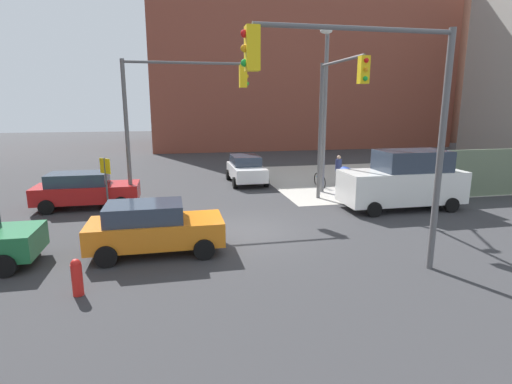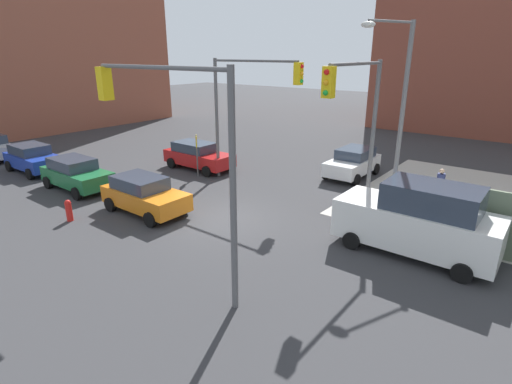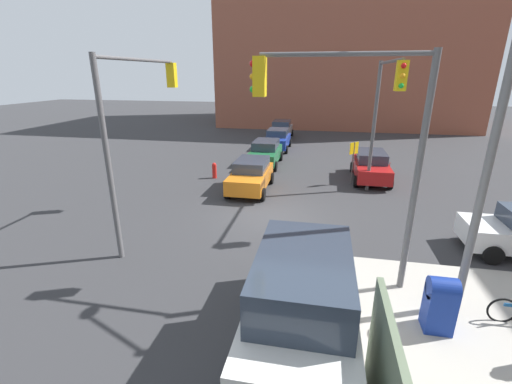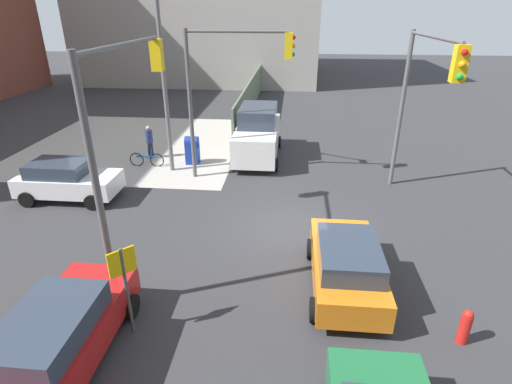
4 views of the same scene
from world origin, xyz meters
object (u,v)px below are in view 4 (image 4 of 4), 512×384
Objects in this scene: van_white_delivery at (258,134)px; coupe_orange at (346,264)px; bicycle_at_crosswalk at (6,359)px; mailbox_blue at (192,149)px; coupe_white at (67,180)px; hatchback_red at (59,335)px; traffic_signal_se_corner at (421,88)px; fire_hydrant at (465,326)px; bicycle_leaning_on_fence at (147,160)px; traffic_signal_nw_corner at (125,115)px; traffic_signal_ne_corner at (228,78)px; pedestrian_crossing at (150,141)px; street_lamp_corner at (170,72)px.

coupe_orange is at bearing -162.38° from van_white_delivery.
coupe_orange is 8.41m from bicycle_at_crosswalk.
mailbox_blue is 6.13m from coupe_white.
bicycle_at_crosswalk is at bearing 104.52° from hatchback_red.
van_white_delivery is at bearing -12.27° from hatchback_red.
coupe_orange is (-9.46, -6.61, 0.08)m from mailbox_blue.
traffic_signal_se_corner is 8.48m from fire_hydrant.
bicycle_leaning_on_fence is (12.10, 2.35, -0.50)m from hatchback_red.
traffic_signal_nw_corner reaches higher than coupe_white.
traffic_signal_nw_corner is at bearing -176.66° from mailbox_blue.
traffic_signal_ne_corner is (2.12, 7.29, -0.06)m from traffic_signal_se_corner.
traffic_signal_se_corner is 4.55× the size of mailbox_blue.
traffic_signal_ne_corner is 11.80m from hatchback_red.
coupe_white reaches higher than fire_hydrant.
hatchback_red reaches higher than bicycle_at_crosswalk.
bicycle_at_crosswalk is (-3.54, 7.61, -0.50)m from coupe_orange.
traffic_signal_nw_corner is 6.91× the size of fire_hydrant.
traffic_signal_ne_corner is 6.32m from pedestrian_crossing.
van_white_delivery is at bearing 25.66° from fire_hydrant.
fire_hydrant is (-7.38, 0.30, -4.15)m from traffic_signal_se_corner.
fire_hydrant is 9.17m from hatchback_red.
traffic_signal_nw_corner is 7.25m from coupe_orange.
coupe_orange is at bearing -114.68° from coupe_white.
coupe_orange is (-7.76, -4.41, -3.73)m from traffic_signal_ne_corner.
traffic_signal_ne_corner reaches higher than bicycle_at_crosswalk.
street_lamp_corner is 4.57× the size of bicycle_at_crosswalk.
traffic_signal_nw_corner is 6.35m from bicycle_at_crosswalk.
hatchback_red is at bearing -176.94° from street_lamp_corner.
fire_hydrant is at bearing -143.65° from traffic_signal_ne_corner.
street_lamp_corner is (2.67, 9.96, 0.07)m from traffic_signal_se_corner.
coupe_white is 5.41m from pedestrian_crossing.
hatchback_red is at bearing 167.73° from van_white_delivery.
pedestrian_crossing is at bearing 41.85° from coupe_orange.
street_lamp_corner is 1.79× the size of hatchback_red.
mailbox_blue is at bearing 111.95° from van_white_delivery.
traffic_signal_nw_corner is 3.71× the size of bicycle_leaning_on_fence.
coupe_white is (-4.52, 4.14, 0.08)m from mailbox_blue.
hatchback_red is at bearing 169.44° from traffic_signal_ne_corner.
traffic_signal_nw_corner is 3.73× the size of pedestrian_crossing.
street_lamp_corner is at bearing 3.06° from hatchback_red.
bicycle_leaning_on_fence is (3.22, 11.70, -4.29)m from traffic_signal_se_corner.
fire_hydrant is (-11.20, -9.20, -0.28)m from mailbox_blue.
mailbox_blue is 0.26× the size of van_white_delivery.
coupe_white is 4.41m from bicycle_leaning_on_fence.
street_lamp_corner reaches higher than fire_hydrant.
traffic_signal_se_corner is 6.91× the size of fire_hydrant.
bicycle_leaning_on_fence and bicycle_at_crosswalk have the same top height.
mailbox_blue is 1.52× the size of fire_hydrant.
street_lamp_corner is 4.72m from bicycle_leaning_on_fence.
van_white_delivery is at bearing -51.62° from coupe_white.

